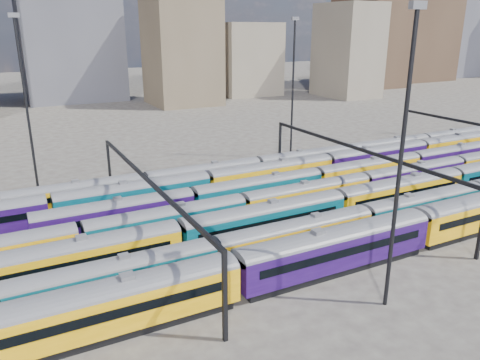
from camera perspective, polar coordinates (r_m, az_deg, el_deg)
name	(u,v)px	position (r m, az deg, el deg)	size (l,w,h in m)	color
ground	(295,213)	(63.47, 6.71, -4.02)	(500.00, 500.00, 0.00)	#403A36
rake_0	(336,245)	(48.46, 11.63, -7.72)	(158.88, 3.32, 5.60)	black
rake_1	(296,233)	(51.45, 6.85, -6.44)	(135.32, 2.83, 4.75)	black
rake_2	(265,217)	(54.75, 3.12, -4.50)	(148.25, 3.10, 5.22)	black
rake_3	(364,183)	(69.55, 14.85, -0.31)	(117.44, 2.87, 4.82)	black
rake_4	(368,169)	(76.56, 15.39, 1.34)	(98.87, 2.90, 4.87)	black
rake_5	(208,182)	(66.99, -3.95, -0.24)	(126.80, 3.09, 5.21)	black
rake_6	(258,165)	(76.08, 2.21, 1.79)	(112.96, 2.76, 4.63)	black
gantry_1	(147,188)	(53.07, -11.27, -0.90)	(0.35, 40.35, 8.03)	black
gantry_2	(357,155)	(67.24, 14.03, 2.92)	(0.35, 40.35, 8.03)	black
mast_1	(26,103)	(71.23, -24.64, 8.57)	(1.40, 0.50, 25.60)	black
mast_2	(401,154)	(40.04, 19.07, 2.98)	(1.40, 0.50, 25.60)	black
mast_3	(293,84)	(87.71, 6.47, 11.55)	(1.40, 0.50, 25.60)	black
skyline	(366,35)	(207.07, 15.14, 16.64)	(399.22, 60.48, 50.03)	#665B4C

